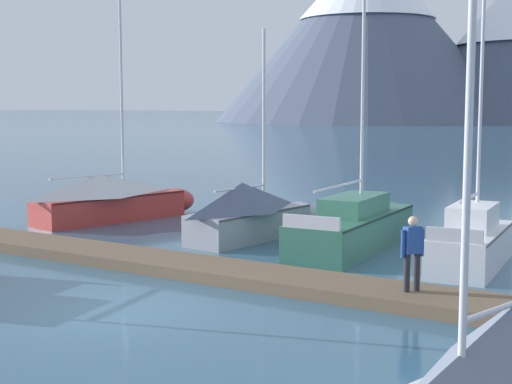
# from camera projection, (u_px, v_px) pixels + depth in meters

# --- Properties ---
(ground_plane) EXTENTS (700.00, 700.00, 0.00)m
(ground_plane) POSITION_uv_depth(u_px,v_px,m) (118.00, 312.00, 16.58)
(ground_plane) COLOR #335B75
(mountain_west_summit) EXTENTS (71.80, 71.80, 41.89)m
(mountain_west_summit) POSITION_uv_depth(u_px,v_px,m) (367.00, 29.00, 183.20)
(mountain_west_summit) COLOR #4C566B
(mountain_west_summit) RESTS_ON ground
(dock) EXTENTS (21.09, 3.08, 0.30)m
(dock) POSITION_uv_depth(u_px,v_px,m) (218.00, 271.00, 20.02)
(dock) COLOR brown
(dock) RESTS_ON ground
(sailboat_nearest_berth) EXTENTS (3.51, 7.09, 8.32)m
(sailboat_nearest_berth) POSITION_uv_depth(u_px,v_px,m) (113.00, 198.00, 29.50)
(sailboat_nearest_berth) COLOR #B2332D
(sailboat_nearest_berth) RESTS_ON ground
(sailboat_mid_dock_port) EXTENTS (2.45, 6.24, 6.88)m
(sailboat_mid_dock_port) POSITION_uv_depth(u_px,v_px,m) (254.00, 212.00, 25.53)
(sailboat_mid_dock_port) COLOR #93939E
(sailboat_mid_dock_port) RESTS_ON ground
(sailboat_mid_dock_starboard) EXTENTS (2.05, 7.70, 7.98)m
(sailboat_mid_dock_starboard) POSITION_uv_depth(u_px,v_px,m) (359.00, 225.00, 24.15)
(sailboat_mid_dock_starboard) COLOR #336B56
(sailboat_mid_dock_starboard) RESTS_ON ground
(sailboat_far_berth) EXTENTS (1.84, 6.06, 9.27)m
(sailboat_far_berth) POSITION_uv_depth(u_px,v_px,m) (476.00, 239.00, 21.57)
(sailboat_far_berth) COLOR silver
(sailboat_far_berth) RESTS_ON ground
(sailboat_outer_slip) EXTENTS (3.49, 7.37, 6.98)m
(sailboat_outer_slip) POSITION_uv_depth(u_px,v_px,m) (506.00, 370.00, 10.43)
(sailboat_outer_slip) COLOR white
(sailboat_outer_slip) RESTS_ON ground
(person_on_dock) EXTENTS (0.41, 0.48, 1.69)m
(person_on_dock) POSITION_uv_depth(u_px,v_px,m) (412.00, 249.00, 17.09)
(person_on_dock) COLOR #232328
(person_on_dock) RESTS_ON dock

